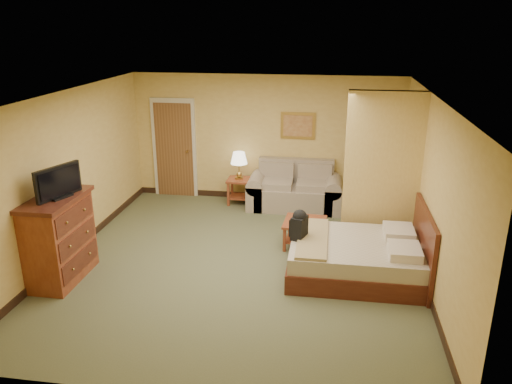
% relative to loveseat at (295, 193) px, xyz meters
% --- Properties ---
extents(floor, '(6.00, 6.00, 0.00)m').
position_rel_loveseat_xyz_m(floor, '(-0.65, -2.58, -0.31)').
color(floor, '#575C3B').
rests_on(floor, ground).
extents(ceiling, '(6.00, 6.00, 0.00)m').
position_rel_loveseat_xyz_m(ceiling, '(-0.65, -2.58, 2.29)').
color(ceiling, white).
rests_on(ceiling, back_wall).
extents(back_wall, '(5.50, 0.02, 2.60)m').
position_rel_loveseat_xyz_m(back_wall, '(-0.65, 0.42, 0.99)').
color(back_wall, '#D8B45C').
rests_on(back_wall, floor).
extents(left_wall, '(0.02, 6.00, 2.60)m').
position_rel_loveseat_xyz_m(left_wall, '(-3.40, -2.58, 0.99)').
color(left_wall, '#D8B45C').
rests_on(left_wall, floor).
extents(right_wall, '(0.02, 6.00, 2.60)m').
position_rel_loveseat_xyz_m(right_wall, '(2.10, -2.58, 0.99)').
color(right_wall, '#D8B45C').
rests_on(right_wall, floor).
extents(partition, '(1.20, 0.15, 2.60)m').
position_rel_loveseat_xyz_m(partition, '(1.50, -1.65, 0.99)').
color(partition, '#D8B45C').
rests_on(partition, floor).
extents(door, '(0.94, 0.16, 2.10)m').
position_rel_loveseat_xyz_m(door, '(-2.60, 0.39, 0.73)').
color(door, beige).
rests_on(door, floor).
extents(baseboard, '(5.50, 0.02, 0.12)m').
position_rel_loveseat_xyz_m(baseboard, '(-0.65, 0.41, -0.25)').
color(baseboard, black).
rests_on(baseboard, floor).
extents(loveseat, '(1.86, 0.87, 0.94)m').
position_rel_loveseat_xyz_m(loveseat, '(0.00, 0.00, 0.00)').
color(loveseat, gray).
rests_on(loveseat, floor).
extents(side_table, '(0.48, 0.48, 0.53)m').
position_rel_loveseat_xyz_m(side_table, '(-1.15, 0.07, 0.04)').
color(side_table, maroon).
rests_on(side_table, floor).
extents(table_lamp, '(0.34, 0.34, 0.56)m').
position_rel_loveseat_xyz_m(table_lamp, '(-1.15, 0.07, 0.65)').
color(table_lamp, '#A9863E').
rests_on(table_lamp, side_table).
extents(coffee_table, '(0.73, 0.73, 0.44)m').
position_rel_loveseat_xyz_m(coffee_table, '(0.31, -1.79, 0.01)').
color(coffee_table, maroon).
rests_on(coffee_table, floor).
extents(wall_picture, '(0.69, 0.04, 0.54)m').
position_rel_loveseat_xyz_m(wall_picture, '(0.00, 0.40, 1.29)').
color(wall_picture, '#B78E3F').
rests_on(wall_picture, back_wall).
extents(dresser, '(0.63, 1.19, 1.27)m').
position_rel_loveseat_xyz_m(dresser, '(-3.12, -3.46, 0.34)').
color(dresser, maroon).
rests_on(dresser, floor).
extents(tv, '(0.31, 0.72, 0.46)m').
position_rel_loveseat_xyz_m(tv, '(-3.02, -3.46, 1.18)').
color(tv, black).
rests_on(tv, dresser).
extents(bed, '(1.96, 1.65, 1.06)m').
position_rel_loveseat_xyz_m(bed, '(1.17, -2.68, -0.02)').
color(bed, '#481A10').
rests_on(bed, floor).
extents(backpack, '(0.26, 0.31, 0.46)m').
position_rel_loveseat_xyz_m(backpack, '(0.27, -2.68, 0.46)').
color(backpack, black).
rests_on(backpack, bed).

